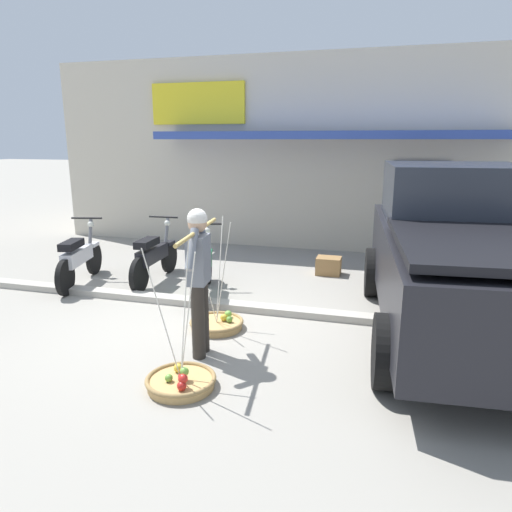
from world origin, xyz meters
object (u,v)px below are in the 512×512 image
Objects in this scene: motorcycle_third_in_row at (203,268)px; wooden_crate at (329,266)px; fruit_basket_right_side at (181,381)px; parked_truck at (460,254)px; fruit_vendor at (199,273)px; fruit_basket_left_side at (217,323)px; motorcycle_second_in_row at (154,257)px; motorcycle_nearest_shop at (79,259)px.

motorcycle_third_in_row is 2.50m from wooden_crate.
parked_truck reaches higher than fruit_basket_right_side.
fruit_vendor is 3.85× the size of wooden_crate.
fruit_basket_right_side is at bearing -72.68° from motorcycle_third_in_row.
parked_truck reaches higher than fruit_vendor.
fruit_basket_left_side reaches higher than motorcycle_third_in_row.
wooden_crate is at bearing 24.73° from motorcycle_second_in_row.
fruit_basket_right_side is 4.59m from wooden_crate.
parked_truck is at bearing 13.60° from fruit_basket_left_side.
fruit_vendor is at bearing 97.12° from fruit_basket_right_side.
fruit_basket_right_side is at bearing -141.05° from parked_truck.
motorcycle_second_in_row is (-1.85, 2.42, -0.52)m from fruit_vendor.
motorcycle_nearest_shop is (-3.02, 1.96, -0.52)m from fruit_vendor.
motorcycle_third_in_row is at bearing 0.59° from motorcycle_nearest_shop.
motorcycle_second_in_row is at bearing 136.72° from fruit_basket_left_side.
motorcycle_nearest_shop is at bearing 157.80° from fruit_basket_left_side.
fruit_basket_left_side is 0.30× the size of parked_truck.
wooden_crate is (-1.88, 2.25, -0.87)m from parked_truck.
fruit_basket_right_side is 3.76m from motorcycle_second_in_row.
motorcycle_nearest_shop and motorcycle_third_in_row have the same top height.
fruit_basket_left_side and fruit_basket_right_side have the same top height.
motorcycle_second_in_row is 4.86m from parked_truck.
fruit_basket_left_side is (-0.09, 0.76, -0.90)m from fruit_vendor.
motorcycle_nearest_shop is 0.98× the size of motorcycle_second_in_row.
motorcycle_third_in_row is 0.37× the size of parked_truck.
wooden_crate is at bearing 45.05° from motorcycle_third_in_row.
parked_truck is at bearing -50.09° from wooden_crate.
fruit_basket_left_side is 3.16m from wooden_crate.
parked_truck reaches higher than motorcycle_third_in_row.
fruit_basket_right_side is at bearing -58.54° from motorcycle_second_in_row.
fruit_vendor is 3.95m from wooden_crate.
fruit_basket_right_side is 0.82× the size of motorcycle_third_in_row.
motorcycle_second_in_row is (-1.76, 1.66, 0.38)m from fruit_basket_left_side.
parked_truck is (2.78, 2.25, 0.96)m from fruit_basket_right_side.
motorcycle_third_in_row is 4.03× the size of wooden_crate.
motorcycle_second_in_row is at bearing 127.43° from fruit_vendor.
fruit_vendor is at bearing -104.86° from wooden_crate.
fruit_vendor reaches higher than motorcycle_third_in_row.
fruit_basket_right_side is 4.15m from motorcycle_nearest_shop.
fruit_basket_left_side is 1.00× the size of fruit_basket_right_side.
motorcycle_third_in_row is at bearing -134.95° from wooden_crate.
fruit_basket_left_side reaches higher than motorcycle_second_in_row.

